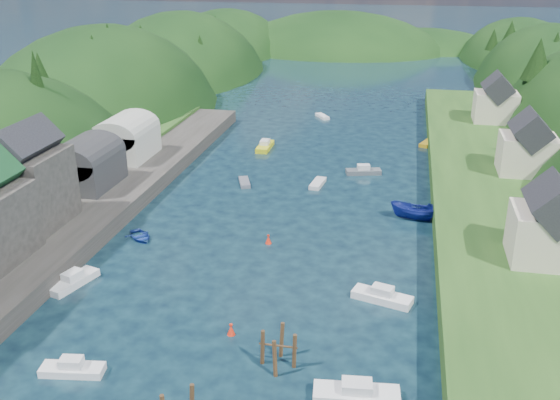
# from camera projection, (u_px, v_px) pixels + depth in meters

# --- Properties ---
(ground) EXTENTS (600.00, 600.00, 0.00)m
(ground) POSITION_uv_depth(u_px,v_px,m) (310.00, 170.00, 90.68)
(ground) COLOR black
(ground) RESTS_ON ground
(hillside_left) EXTENTS (44.00, 245.56, 52.00)m
(hillside_left) POSITION_uv_depth(u_px,v_px,m) (107.00, 153.00, 124.73)
(hillside_left) COLOR black
(hillside_left) RESTS_ON ground
(far_hills) EXTENTS (103.00, 68.00, 44.00)m
(far_hills) POSITION_uv_depth(u_px,v_px,m) (371.00, 81.00, 207.23)
(far_hills) COLOR black
(far_hills) RESTS_ON ground
(hill_trees) EXTENTS (90.72, 148.32, 12.30)m
(hill_trees) POSITION_uv_depth(u_px,v_px,m) (330.00, 76.00, 99.37)
(hill_trees) COLOR black
(hill_trees) RESTS_ON ground
(quay_left) EXTENTS (12.00, 110.00, 2.00)m
(quay_left) POSITION_uv_depth(u_px,v_px,m) (48.00, 236.00, 67.47)
(quay_left) COLOR #2D2B28
(quay_left) RESTS_ON ground
(boat_sheds) EXTENTS (7.00, 21.00, 7.50)m
(boat_sheds) POSITION_uv_depth(u_px,v_px,m) (107.00, 147.00, 83.52)
(boat_sheds) COLOR #2D2D30
(boat_sheds) RESTS_ON quay_left
(terrace_right) EXTENTS (16.00, 120.00, 2.40)m
(terrace_right) POSITION_uv_depth(u_px,v_px,m) (499.00, 201.00, 76.52)
(terrace_right) COLOR #234719
(terrace_right) RESTS_ON ground
(right_bank_cottages) EXTENTS (9.00, 59.24, 8.41)m
(right_bank_cottages) POSITION_uv_depth(u_px,v_px,m) (520.00, 146.00, 81.81)
(right_bank_cottages) COLOR beige
(right_bank_cottages) RESTS_ON terrace_right
(piling_cluster_far) EXTENTS (2.99, 2.81, 3.59)m
(piling_cluster_far) POSITION_uv_depth(u_px,v_px,m) (278.00, 352.00, 47.67)
(piling_cluster_far) COLOR #382314
(piling_cluster_far) RESTS_ON ground
(channel_buoy_near) EXTENTS (0.70, 0.70, 1.10)m
(channel_buoy_near) POSITION_uv_depth(u_px,v_px,m) (231.00, 330.00, 51.78)
(channel_buoy_near) COLOR red
(channel_buoy_near) RESTS_ON ground
(channel_buoy_far) EXTENTS (0.70, 0.70, 1.10)m
(channel_buoy_far) POSITION_uv_depth(u_px,v_px,m) (268.00, 239.00, 67.91)
(channel_buoy_far) COLOR red
(channel_buoy_far) RESTS_ON ground
(moored_boats) EXTENTS (37.09, 99.36, 2.20)m
(moored_boats) POSITION_uv_depth(u_px,v_px,m) (272.00, 264.00, 62.36)
(moored_boats) COLOR silver
(moored_boats) RESTS_ON ground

